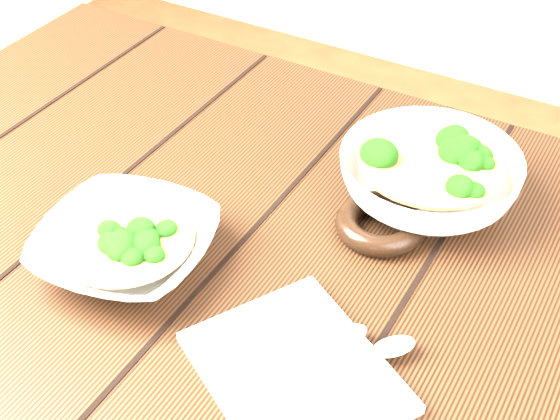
{
  "coord_description": "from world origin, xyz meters",
  "views": [
    {
      "loc": [
        0.35,
        -0.55,
        1.36
      ],
      "look_at": [
        0.02,
        0.03,
        0.8
      ],
      "focal_mm": 50.0,
      "sensor_mm": 36.0,
      "label": 1
    }
  ],
  "objects_px": {
    "table": "(257,321)",
    "trivet": "(381,223)",
    "soup_bowl_front": "(126,245)",
    "napkin": "(295,372)",
    "soup_bowl_back": "(429,176)"
  },
  "relations": [
    {
      "from": "trivet",
      "to": "soup_bowl_front",
      "type": "bearing_deg",
      "value": -140.17
    },
    {
      "from": "napkin",
      "to": "soup_bowl_back",
      "type": "bearing_deg",
      "value": 118.08
    },
    {
      "from": "table",
      "to": "napkin",
      "type": "bearing_deg",
      "value": -46.3
    },
    {
      "from": "soup_bowl_front",
      "to": "soup_bowl_back",
      "type": "height_order",
      "value": "soup_bowl_back"
    },
    {
      "from": "napkin",
      "to": "trivet",
      "type": "bearing_deg",
      "value": 123.54
    },
    {
      "from": "soup_bowl_front",
      "to": "napkin",
      "type": "xyz_separation_m",
      "value": [
        0.24,
        -0.05,
        -0.02
      ]
    },
    {
      "from": "soup_bowl_front",
      "to": "trivet",
      "type": "distance_m",
      "value": 0.29
    },
    {
      "from": "soup_bowl_front",
      "to": "trivet",
      "type": "xyz_separation_m",
      "value": [
        0.22,
        0.19,
        -0.01
      ]
    },
    {
      "from": "soup_bowl_back",
      "to": "napkin",
      "type": "relative_size",
      "value": 1.12
    },
    {
      "from": "soup_bowl_front",
      "to": "trivet",
      "type": "height_order",
      "value": "soup_bowl_front"
    },
    {
      "from": "table",
      "to": "trivet",
      "type": "relative_size",
      "value": 11.27
    },
    {
      "from": "soup_bowl_back",
      "to": "napkin",
      "type": "bearing_deg",
      "value": -91.78
    },
    {
      "from": "table",
      "to": "trivet",
      "type": "xyz_separation_m",
      "value": [
        0.11,
        0.1,
        0.13
      ]
    },
    {
      "from": "table",
      "to": "soup_bowl_back",
      "type": "bearing_deg",
      "value": 53.26
    },
    {
      "from": "table",
      "to": "trivet",
      "type": "height_order",
      "value": "trivet"
    }
  ]
}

